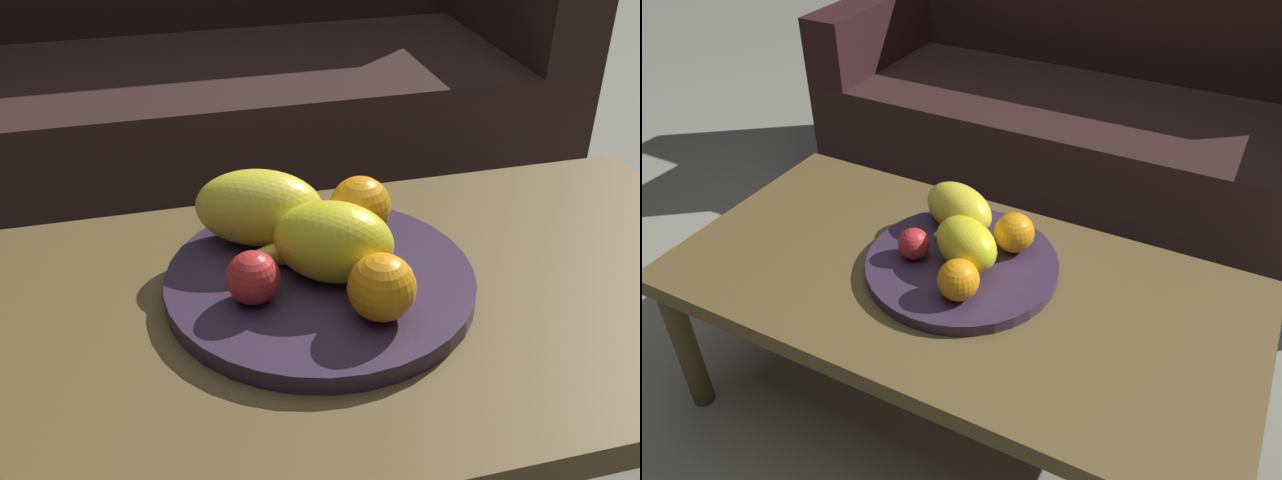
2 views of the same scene
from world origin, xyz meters
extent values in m
plane|color=gray|center=(0.00, 0.00, 0.00)|extent=(8.00, 8.00, 0.00)
cube|color=brown|center=(0.00, 0.00, 0.37)|extent=(1.19, 0.60, 0.04)
cylinder|color=brown|center=(-0.56, -0.26, 0.18)|extent=(0.05, 0.05, 0.35)
cylinder|color=brown|center=(-0.56, 0.26, 0.18)|extent=(0.05, 0.05, 0.35)
cylinder|color=brown|center=(0.56, 0.26, 0.18)|extent=(0.05, 0.05, 0.35)
cube|color=black|center=(-0.05, 1.01, 0.20)|extent=(1.70, 0.70, 0.40)
cube|color=black|center=(-0.83, 1.01, 0.51)|extent=(0.14, 0.70, 0.22)
cylinder|color=#37273F|center=(-0.01, 0.04, 0.41)|extent=(0.40, 0.40, 0.03)
ellipsoid|color=yellow|center=(0.01, 0.03, 0.47)|extent=(0.18, 0.16, 0.10)
ellipsoid|color=yellow|center=(-0.06, 0.13, 0.47)|extent=(0.20, 0.15, 0.10)
sphere|color=orange|center=(0.04, -0.07, 0.46)|extent=(0.08, 0.08, 0.08)
sphere|color=orange|center=(0.07, 0.12, 0.46)|extent=(0.08, 0.08, 0.08)
sphere|color=red|center=(-0.10, 0.00, 0.45)|extent=(0.07, 0.07, 0.07)
ellipsoid|color=yellow|center=(-0.01, 0.07, 0.44)|extent=(0.14, 0.12, 0.03)
ellipsoid|color=yellow|center=(-0.02, 0.07, 0.44)|extent=(0.15, 0.04, 0.03)
ellipsoid|color=yellow|center=(0.00, 0.07, 0.46)|extent=(0.15, 0.11, 0.03)
camera|label=1|loc=(-0.21, -0.74, 0.96)|focal=42.87mm
camera|label=2|loc=(0.47, -0.87, 1.21)|focal=35.47mm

